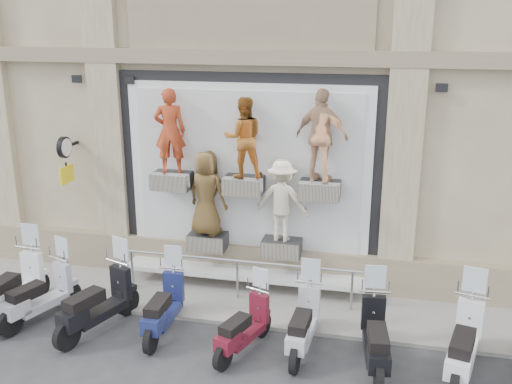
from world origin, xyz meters
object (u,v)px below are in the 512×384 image
at_px(scooter_g, 303,312).
at_px(scooter_e, 163,296).
at_px(scooter_f, 243,317).
at_px(clock_sign_bracket, 65,154).
at_px(scooter_c, 38,284).
at_px(scooter_i, 466,331).
at_px(scooter_h, 377,326).
at_px(scooter_b, 11,277).
at_px(scooter_d, 96,291).
at_px(guard_rail, 237,281).

bearing_deg(scooter_g, scooter_e, -177.70).
bearing_deg(scooter_e, scooter_f, -11.68).
xyz_separation_m(clock_sign_bracket, scooter_c, (0.42, -2.04, -2.05)).
bearing_deg(clock_sign_bracket, scooter_i, -14.99).
bearing_deg(clock_sign_bracket, scooter_h, -18.35).
xyz_separation_m(clock_sign_bracket, scooter_g, (5.46, -1.98, -2.06)).
bearing_deg(scooter_b, clock_sign_bracket, 88.31).
height_order(scooter_b, scooter_h, scooter_b).
relative_size(scooter_f, scooter_i, 0.83).
relative_size(clock_sign_bracket, scooter_i, 0.50).
xyz_separation_m(clock_sign_bracket, scooter_b, (-0.18, -2.00, -1.96)).
relative_size(scooter_d, scooter_h, 1.05).
height_order(scooter_f, scooter_i, scooter_i).
height_order(clock_sign_bracket, scooter_g, clock_sign_bracket).
bearing_deg(scooter_h, scooter_e, 169.61).
distance_m(scooter_g, scooter_h, 1.25).
relative_size(clock_sign_bracket, scooter_g, 0.56).
bearing_deg(scooter_e, scooter_g, -1.63).
bearing_deg(guard_rail, scooter_d, -142.46).
bearing_deg(scooter_f, guard_rail, 127.23).
bearing_deg(scooter_e, scooter_c, -179.00).
distance_m(scooter_d, scooter_e, 1.22).
distance_m(guard_rail, scooter_b, 4.37).
xyz_separation_m(scooter_e, scooter_i, (5.18, -0.21, 0.08)).
xyz_separation_m(scooter_b, scooter_d, (1.87, -0.16, -0.02)).
xyz_separation_m(scooter_g, scooter_h, (1.23, -0.24, 0.04)).
xyz_separation_m(scooter_f, scooter_i, (3.60, 0.09, 0.14)).
distance_m(clock_sign_bracket, scooter_d, 3.39).
relative_size(scooter_c, scooter_h, 0.97).
distance_m(scooter_c, scooter_i, 7.66).
xyz_separation_m(scooter_c, scooter_g, (5.05, 0.06, -0.01)).
height_order(clock_sign_bracket, scooter_c, clock_sign_bracket).
bearing_deg(scooter_b, scooter_h, 1.52).
xyz_separation_m(scooter_f, scooter_g, (0.99, 0.27, 0.06)).
relative_size(clock_sign_bracket, scooter_f, 0.60).
distance_m(scooter_c, scooter_h, 6.28).
xyz_separation_m(scooter_d, scooter_h, (5.01, -0.06, -0.04)).
bearing_deg(scooter_f, scooter_i, 20.99).
xyz_separation_m(clock_sign_bracket, scooter_e, (2.89, -1.96, -2.06)).
distance_m(guard_rail, scooter_d, 2.81).
bearing_deg(scooter_c, scooter_g, 20.43).
distance_m(scooter_c, scooter_e, 2.48).
distance_m(guard_rail, scooter_g, 2.20).
bearing_deg(scooter_f, scooter_c, -163.46).
bearing_deg(scooter_d, scooter_g, 22.10).
bearing_deg(scooter_h, guard_rail, 141.52).
xyz_separation_m(clock_sign_bracket, scooter_f, (4.47, -2.25, -2.11)).
bearing_deg(scooter_e, guard_rail, 54.98).
relative_size(guard_rail, scooter_f, 2.99).
bearing_deg(scooter_c, scooter_e, 21.76).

